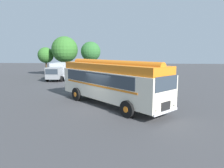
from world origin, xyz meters
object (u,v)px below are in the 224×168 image
at_px(vintage_bus, 111,81).
at_px(car_near_left, 75,74).
at_px(car_mid_right, 113,74).
at_px(box_van, 59,71).
at_px(car_far_right, 131,74).
at_px(car_mid_left, 94,75).

relative_size(vintage_bus, car_near_left, 2.09).
height_order(car_mid_right, box_van, box_van).
xyz_separation_m(car_far_right, box_van, (-10.78, -0.38, 0.52)).
xyz_separation_m(vintage_bus, box_van, (-8.96, 13.99, -0.53)).
distance_m(car_mid_right, box_van, 8.04).
bearing_deg(vintage_bus, car_mid_left, 104.83).
distance_m(car_far_right, box_van, 10.80).
distance_m(vintage_bus, car_mid_left, 14.07).
bearing_deg(box_van, car_far_right, 2.04).
height_order(vintage_bus, car_far_right, vintage_bus).
bearing_deg(vintage_bus, car_far_right, 82.78).
height_order(car_mid_left, box_van, box_van).
bearing_deg(car_far_right, car_near_left, -176.67).
height_order(vintage_bus, car_mid_left, vintage_bus).
bearing_deg(box_van, car_near_left, -2.50).
relative_size(vintage_bus, car_mid_left, 2.11).
bearing_deg(car_mid_right, box_van, -178.45).
height_order(vintage_bus, car_mid_right, vintage_bus).
bearing_deg(car_mid_right, car_mid_left, -166.26).
height_order(car_mid_left, car_mid_right, same).
relative_size(vintage_bus, box_van, 1.55).
bearing_deg(vintage_bus, car_near_left, 115.32).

